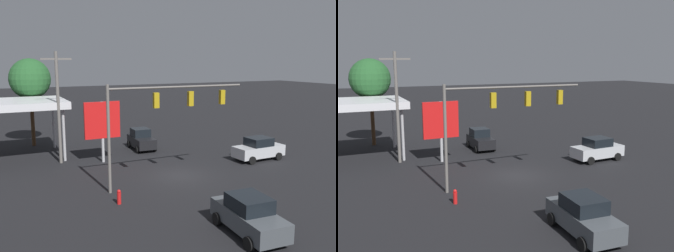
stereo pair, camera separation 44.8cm
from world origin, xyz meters
TOP-DOWN VIEW (x-y plane):
  - ground_plane at (0.00, 0.00)m, footprint 200.00×200.00m
  - traffic_signal_assembly at (1.96, 1.32)m, footprint 9.90×0.43m
  - utility_pole at (7.25, -7.27)m, footprint 2.40×0.26m
  - price_sign at (4.03, -6.03)m, footprint 2.95×0.27m
  - hatchback_crossing at (-0.50, -8.91)m, footprint 2.09×3.87m
  - sedan_far at (1.34, 9.77)m, footprint 2.29×4.51m
  - sedan_waiting at (-8.04, -1.03)m, footprint 4.47×2.19m
  - street_tree at (8.52, -15.02)m, footprint 3.91×3.91m
  - fire_hydrant at (5.78, 3.39)m, footprint 0.24×0.24m

SIDE VIEW (x-z plane):
  - ground_plane at x=0.00m, z-range 0.00..0.00m
  - fire_hydrant at x=5.78m, z-range 0.00..0.88m
  - hatchback_crossing at x=-0.50m, z-range -0.04..1.93m
  - sedan_far at x=1.34m, z-range -0.01..1.92m
  - sedan_waiting at x=-8.04m, z-range -0.01..1.92m
  - price_sign at x=4.03m, z-range 0.90..5.93m
  - utility_pole at x=7.25m, z-range 0.28..9.32m
  - traffic_signal_assembly at x=1.96m, z-range 1.77..8.66m
  - street_tree at x=8.52m, z-range 2.27..10.81m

